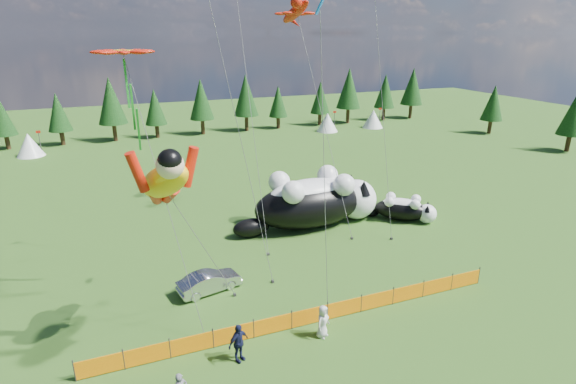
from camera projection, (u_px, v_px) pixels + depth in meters
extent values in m
plane|color=#0F3509|center=(288.00, 295.00, 25.72)|extent=(160.00, 160.00, 0.00)
cylinder|color=#262626|center=(74.00, 371.00, 19.13)|extent=(0.06, 0.06, 1.10)
cylinder|color=#262626|center=(124.00, 359.00, 19.82)|extent=(0.06, 0.06, 1.10)
cylinder|color=#262626|center=(170.00, 348.00, 20.51)|extent=(0.06, 0.06, 1.10)
cylinder|color=#262626|center=(213.00, 338.00, 21.19)|extent=(0.06, 0.06, 1.10)
cylinder|color=#262626|center=(254.00, 329.00, 21.88)|extent=(0.06, 0.06, 1.10)
cylinder|color=#262626|center=(292.00, 320.00, 22.56)|extent=(0.06, 0.06, 1.10)
cylinder|color=#262626|center=(327.00, 311.00, 23.25)|extent=(0.06, 0.06, 1.10)
cylinder|color=#262626|center=(361.00, 303.00, 23.94)|extent=(0.06, 0.06, 1.10)
cylinder|color=#262626|center=(393.00, 296.00, 24.62)|extent=(0.06, 0.06, 1.10)
cylinder|color=#262626|center=(423.00, 289.00, 25.31)|extent=(0.06, 0.06, 1.10)
cylinder|color=#262626|center=(452.00, 282.00, 25.99)|extent=(0.06, 0.06, 1.10)
cylinder|color=#262626|center=(479.00, 275.00, 26.68)|extent=(0.06, 0.06, 1.10)
cube|color=orange|center=(100.00, 366.00, 19.49)|extent=(2.00, 0.04, 0.90)
cube|color=orange|center=(147.00, 355.00, 20.18)|extent=(2.00, 0.04, 0.90)
cube|color=orange|center=(192.00, 344.00, 20.87)|extent=(2.00, 0.04, 0.90)
cube|color=orange|center=(234.00, 334.00, 21.55)|extent=(2.00, 0.04, 0.90)
cube|color=orange|center=(273.00, 325.00, 22.24)|extent=(2.00, 0.04, 0.90)
cube|color=orange|center=(310.00, 316.00, 22.92)|extent=(2.00, 0.04, 0.90)
cube|color=orange|center=(345.00, 308.00, 23.61)|extent=(2.00, 0.04, 0.90)
cube|color=orange|center=(377.00, 300.00, 24.30)|extent=(2.00, 0.04, 0.90)
cube|color=orange|center=(408.00, 293.00, 24.98)|extent=(2.00, 0.04, 0.90)
cube|color=orange|center=(438.00, 286.00, 25.67)|extent=(2.00, 0.04, 0.90)
cube|color=orange|center=(465.00, 279.00, 26.35)|extent=(2.00, 0.04, 0.90)
ellipsoid|color=black|center=(310.00, 204.00, 34.30)|extent=(9.09, 4.53, 3.57)
ellipsoid|color=white|center=(310.00, 193.00, 34.00)|extent=(6.86, 3.25, 2.18)
sphere|color=white|center=(356.00, 199.00, 35.95)|extent=(3.17, 3.17, 3.17)
sphere|color=#E4595F|center=(371.00, 197.00, 36.46)|extent=(0.44, 0.44, 0.44)
ellipsoid|color=black|center=(251.00, 228.00, 32.86)|extent=(2.83, 1.50, 1.39)
cone|color=black|center=(364.00, 188.00, 34.70)|extent=(1.11, 1.11, 1.11)
cone|color=black|center=(351.00, 181.00, 36.34)|extent=(1.11, 1.11, 1.11)
sphere|color=white|center=(328.00, 175.00, 35.68)|extent=(1.67, 1.67, 1.67)
sphere|color=white|center=(344.00, 185.00, 33.45)|extent=(1.67, 1.67, 1.67)
sphere|color=white|center=(279.00, 182.00, 34.10)|extent=(1.67, 1.67, 1.67)
sphere|color=white|center=(293.00, 192.00, 31.88)|extent=(1.67, 1.67, 1.67)
ellipsoid|color=black|center=(401.00, 210.00, 35.79)|extent=(4.52, 4.18, 1.69)
ellipsoid|color=white|center=(402.00, 205.00, 35.65)|extent=(3.37, 3.09, 1.03)
sphere|color=white|center=(427.00, 214.00, 35.27)|extent=(1.50, 1.50, 1.50)
sphere|color=#E4595F|center=(435.00, 215.00, 35.09)|extent=(0.21, 0.21, 0.21)
ellipsoid|color=black|center=(372.00, 213.00, 36.60)|extent=(1.43, 1.33, 0.66)
cone|color=black|center=(428.00, 209.00, 34.66)|extent=(0.53, 0.53, 0.53)
cone|color=black|center=(428.00, 205.00, 35.47)|extent=(0.53, 0.53, 0.53)
sphere|color=white|center=(416.00, 199.00, 35.78)|extent=(0.79, 0.79, 0.79)
sphere|color=white|center=(415.00, 204.00, 34.69)|extent=(0.79, 0.79, 0.79)
sphere|color=white|center=(391.00, 197.00, 36.34)|extent=(0.79, 0.79, 0.79)
sphere|color=white|center=(389.00, 202.00, 35.24)|extent=(0.79, 0.79, 0.79)
imported|color=silver|center=(209.00, 282.00, 25.89)|extent=(3.88, 2.06, 1.21)
imported|color=#131736|center=(238.00, 343.00, 20.25)|extent=(1.25, 1.01, 1.90)
imported|color=silver|center=(323.00, 321.00, 21.91)|extent=(1.00, 0.91, 1.71)
cylinder|color=#595959|center=(205.00, 246.00, 22.15)|extent=(0.03, 0.03, 9.47)
cube|color=#262626|center=(235.00, 295.00, 25.56)|extent=(0.15, 0.15, 0.16)
cylinder|color=#595959|center=(323.00, 121.00, 33.72)|extent=(0.03, 0.03, 17.92)
cube|color=#262626|center=(352.00, 238.00, 32.60)|extent=(0.15, 0.15, 0.16)
cylinder|color=#595959|center=(165.00, 198.00, 21.30)|extent=(0.03, 0.03, 14.05)
cube|color=#262626|center=(205.00, 338.00, 21.96)|extent=(0.15, 0.15, 0.16)
cube|color=#1A9124|center=(130.00, 108.00, 21.51)|extent=(0.21, 0.21, 4.52)
cylinder|color=#595959|center=(240.00, 138.00, 25.04)|extent=(0.03, 0.03, 17.38)
cube|color=#262626|center=(273.00, 281.00, 26.94)|extent=(0.15, 0.15, 0.16)
cylinder|color=#595959|center=(381.00, 92.00, 31.43)|extent=(0.03, 0.03, 20.94)
cube|color=#262626|center=(391.00, 239.00, 32.54)|extent=(0.15, 0.15, 0.16)
cylinder|color=#595959|center=(324.00, 176.00, 21.52)|extent=(0.03, 0.03, 15.13)
cube|color=#262626|center=(328.00, 313.00, 23.90)|extent=(0.15, 0.15, 0.16)
cylinder|color=#595959|center=(249.00, 94.00, 30.22)|extent=(0.03, 0.03, 21.68)
cube|color=#262626|center=(268.00, 254.00, 30.26)|extent=(0.15, 0.15, 0.16)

